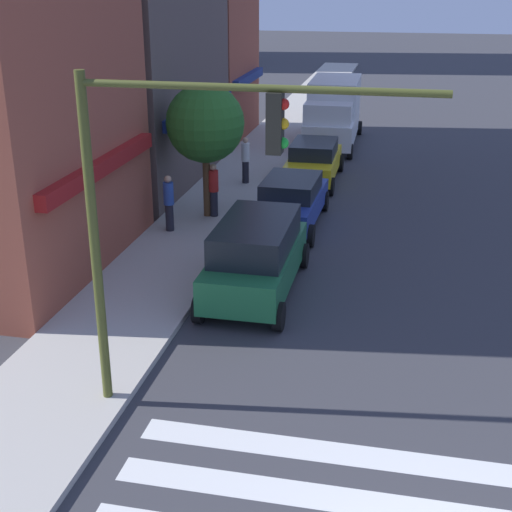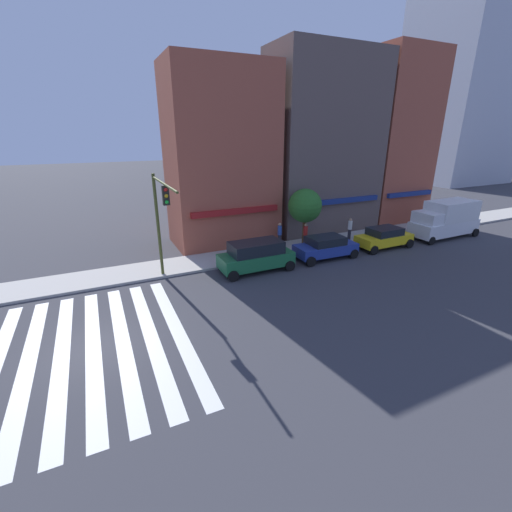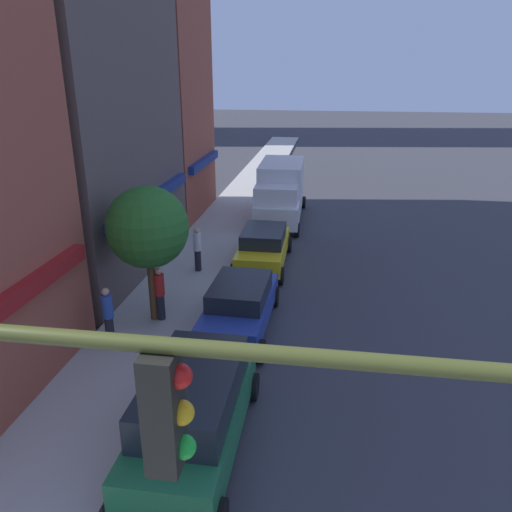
{
  "view_description": "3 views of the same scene",
  "coord_description": "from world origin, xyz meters",
  "px_view_note": "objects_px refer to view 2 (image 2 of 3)",
  "views": [
    {
      "loc": [
        -6.71,
        1.2,
        7.63
      ],
      "look_at": [
        9.66,
        4.7,
        1.0
      ],
      "focal_mm": 50.0,
      "sensor_mm": 36.0,
      "label": 1
    },
    {
      "loc": [
        0.94,
        -13.66,
        8.38
      ],
      "look_at": [
        9.66,
        4.7,
        1.0
      ],
      "focal_mm": 24.0,
      "sensor_mm": 36.0,
      "label": 2
    },
    {
      "loc": [
        1.35,
        2.14,
        7.74
      ],
      "look_at": [
        18.38,
        4.7,
        1.2
      ],
      "focal_mm": 35.0,
      "sensor_mm": 36.0,
      "label": 3
    }
  ],
  "objects_px": {
    "sedan_blue": "(326,247)",
    "sedan_yellow": "(384,237)",
    "suv_green": "(256,256)",
    "pedestrian_white_shirt": "(350,228)",
    "pedestrian_blue_shirt": "(280,234)",
    "box_truck_white": "(446,219)",
    "pedestrian_red_jacket": "(305,234)",
    "street_tree": "(305,206)",
    "traffic_signal": "(161,212)"
  },
  "relations": [
    {
      "from": "suv_green",
      "to": "pedestrian_blue_shirt",
      "type": "xyz_separation_m",
      "value": [
        3.69,
        3.55,
        0.04
      ]
    },
    {
      "from": "sedan_blue",
      "to": "pedestrian_red_jacket",
      "type": "distance_m",
      "value": 2.58
    },
    {
      "from": "pedestrian_white_shirt",
      "to": "pedestrian_red_jacket",
      "type": "xyz_separation_m",
      "value": [
        -4.16,
        0.12,
        0.0
      ]
    },
    {
      "from": "suv_green",
      "to": "sedan_yellow",
      "type": "height_order",
      "value": "suv_green"
    },
    {
      "from": "sedan_blue",
      "to": "suv_green",
      "type": "bearing_deg",
      "value": -178.64
    },
    {
      "from": "sedan_yellow",
      "to": "pedestrian_white_shirt",
      "type": "height_order",
      "value": "pedestrian_white_shirt"
    },
    {
      "from": "suv_green",
      "to": "pedestrian_red_jacket",
      "type": "relative_size",
      "value": 2.66
    },
    {
      "from": "sedan_blue",
      "to": "pedestrian_red_jacket",
      "type": "xyz_separation_m",
      "value": [
        -0.01,
        2.57,
        0.23
      ]
    },
    {
      "from": "suv_green",
      "to": "pedestrian_blue_shirt",
      "type": "height_order",
      "value": "suv_green"
    },
    {
      "from": "traffic_signal",
      "to": "sedan_blue",
      "type": "xyz_separation_m",
      "value": [
        10.95,
        -0.28,
        -3.49
      ]
    },
    {
      "from": "traffic_signal",
      "to": "box_truck_white",
      "type": "height_order",
      "value": "traffic_signal"
    },
    {
      "from": "sedan_blue",
      "to": "pedestrian_white_shirt",
      "type": "relative_size",
      "value": 2.51
    },
    {
      "from": "box_truck_white",
      "to": "pedestrian_white_shirt",
      "type": "height_order",
      "value": "box_truck_white"
    },
    {
      "from": "suv_green",
      "to": "pedestrian_white_shirt",
      "type": "relative_size",
      "value": 2.66
    },
    {
      "from": "pedestrian_blue_shirt",
      "to": "street_tree",
      "type": "distance_m",
      "value": 2.82
    },
    {
      "from": "sedan_blue",
      "to": "pedestrian_red_jacket",
      "type": "height_order",
      "value": "pedestrian_red_jacket"
    },
    {
      "from": "pedestrian_blue_shirt",
      "to": "box_truck_white",
      "type": "bearing_deg",
      "value": -15.76
    },
    {
      "from": "suv_green",
      "to": "box_truck_white",
      "type": "bearing_deg",
      "value": 0.14
    },
    {
      "from": "pedestrian_white_shirt",
      "to": "pedestrian_blue_shirt",
      "type": "bearing_deg",
      "value": -142.46
    },
    {
      "from": "suv_green",
      "to": "sedan_blue",
      "type": "height_order",
      "value": "suv_green"
    },
    {
      "from": "suv_green",
      "to": "traffic_signal",
      "type": "bearing_deg",
      "value": 177.27
    },
    {
      "from": "sedan_yellow",
      "to": "pedestrian_blue_shirt",
      "type": "height_order",
      "value": "pedestrian_blue_shirt"
    },
    {
      "from": "box_truck_white",
      "to": "sedan_yellow",
      "type": "bearing_deg",
      "value": 178.79
    },
    {
      "from": "street_tree",
      "to": "pedestrian_red_jacket",
      "type": "bearing_deg",
      "value": -87.76
    },
    {
      "from": "traffic_signal",
      "to": "box_truck_white",
      "type": "relative_size",
      "value": 0.99
    },
    {
      "from": "sedan_blue",
      "to": "pedestrian_blue_shirt",
      "type": "distance_m",
      "value": 3.94
    },
    {
      "from": "street_tree",
      "to": "suv_green",
      "type": "bearing_deg",
      "value": -152.44
    },
    {
      "from": "suv_green",
      "to": "sedan_yellow",
      "type": "bearing_deg",
      "value": 0.14
    },
    {
      "from": "traffic_signal",
      "to": "sedan_yellow",
      "type": "xyz_separation_m",
      "value": [
        16.37,
        -0.28,
        -3.49
      ]
    },
    {
      "from": "traffic_signal",
      "to": "pedestrian_blue_shirt",
      "type": "xyz_separation_m",
      "value": [
        9.25,
        3.27,
        -3.26
      ]
    },
    {
      "from": "traffic_signal",
      "to": "box_truck_white",
      "type": "xyz_separation_m",
      "value": [
        23.09,
        -0.28,
        -2.74
      ]
    },
    {
      "from": "traffic_signal",
      "to": "pedestrian_blue_shirt",
      "type": "relative_size",
      "value": 3.51
    },
    {
      "from": "traffic_signal",
      "to": "pedestrian_blue_shirt",
      "type": "distance_m",
      "value": 10.34
    },
    {
      "from": "suv_green",
      "to": "pedestrian_blue_shirt",
      "type": "bearing_deg",
      "value": 44.02
    },
    {
      "from": "sedan_yellow",
      "to": "suv_green",
      "type": "bearing_deg",
      "value": 179.4
    },
    {
      "from": "sedan_yellow",
      "to": "pedestrian_red_jacket",
      "type": "height_order",
      "value": "pedestrian_red_jacket"
    },
    {
      "from": "suv_green",
      "to": "street_tree",
      "type": "relative_size",
      "value": 1.09
    },
    {
      "from": "sedan_blue",
      "to": "sedan_yellow",
      "type": "xyz_separation_m",
      "value": [
        5.43,
        0.0,
        0.0
      ]
    },
    {
      "from": "traffic_signal",
      "to": "pedestrian_red_jacket",
      "type": "bearing_deg",
      "value": 11.83
    },
    {
      "from": "pedestrian_blue_shirt",
      "to": "pedestrian_red_jacket",
      "type": "distance_m",
      "value": 1.95
    },
    {
      "from": "sedan_blue",
      "to": "box_truck_white",
      "type": "xyz_separation_m",
      "value": [
        12.15,
        -0.0,
        0.75
      ]
    },
    {
      "from": "pedestrian_red_jacket",
      "to": "sedan_blue",
      "type": "bearing_deg",
      "value": 72.66
    },
    {
      "from": "pedestrian_blue_shirt",
      "to": "pedestrian_red_jacket",
      "type": "xyz_separation_m",
      "value": [
        1.68,
        -0.98,
        0.0
      ]
    },
    {
      "from": "box_truck_white",
      "to": "pedestrian_red_jacket",
      "type": "bearing_deg",
      "value": 166.86
    },
    {
      "from": "traffic_signal",
      "to": "street_tree",
      "type": "height_order",
      "value": "traffic_signal"
    },
    {
      "from": "sedan_blue",
      "to": "pedestrian_white_shirt",
      "type": "distance_m",
      "value": 4.82
    },
    {
      "from": "pedestrian_blue_shirt",
      "to": "pedestrian_red_jacket",
      "type": "height_order",
      "value": "same"
    },
    {
      "from": "pedestrian_white_shirt",
      "to": "pedestrian_blue_shirt",
      "type": "distance_m",
      "value": 5.95
    },
    {
      "from": "traffic_signal",
      "to": "pedestrian_white_shirt",
      "type": "bearing_deg",
      "value": 8.18
    },
    {
      "from": "sedan_blue",
      "to": "sedan_yellow",
      "type": "distance_m",
      "value": 5.43
    }
  ]
}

